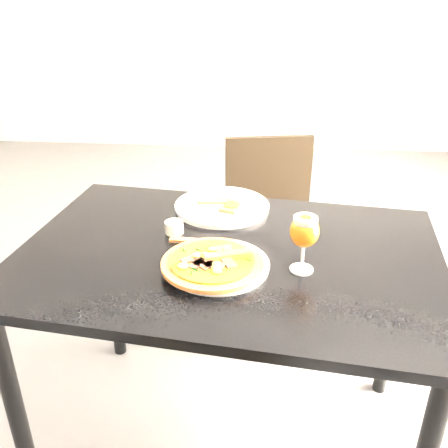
# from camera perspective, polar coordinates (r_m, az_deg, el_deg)

# --- Properties ---
(ground) EXTENTS (6.00, 6.00, 0.00)m
(ground) POSITION_cam_1_polar(r_m,az_deg,el_deg) (2.13, -5.12, -16.73)
(ground) COLOR #58585B
(ground) RESTS_ON ground
(dining_table) EXTENTS (1.29, 0.94, 0.75)m
(dining_table) POSITION_cam_1_polar(r_m,az_deg,el_deg) (1.47, 0.46, -6.20)
(dining_table) COLOR black
(dining_table) RESTS_ON ground
(chair_far) EXTENTS (0.45, 0.45, 0.85)m
(chair_far) POSITION_cam_1_polar(r_m,az_deg,el_deg) (2.16, 5.37, -0.71)
(chair_far) COLOR black
(chair_far) RESTS_ON ground
(plate_main) EXTENTS (0.30, 0.30, 0.01)m
(plate_main) POSITION_cam_1_polar(r_m,az_deg,el_deg) (1.35, -0.74, -4.72)
(plate_main) COLOR white
(plate_main) RESTS_ON dining_table
(pizza) EXTENTS (0.27, 0.27, 0.03)m
(pizza) POSITION_cam_1_polar(r_m,az_deg,el_deg) (1.33, -1.28, -4.39)
(pizza) COLOR #A35827
(pizza) RESTS_ON plate_main
(plate_second) EXTENTS (0.38, 0.38, 0.02)m
(plate_second) POSITION_cam_1_polar(r_m,az_deg,el_deg) (1.68, -0.23, 2.01)
(plate_second) COLOR white
(plate_second) RESTS_ON dining_table
(crust_scraps) EXTENTS (0.16, 0.11, 0.01)m
(crust_scraps) POSITION_cam_1_polar(r_m,az_deg,el_deg) (1.66, 0.20, 2.23)
(crust_scraps) COLOR #A35827
(crust_scraps) RESTS_ON plate_second
(loose_crust) EXTENTS (0.11, 0.03, 0.01)m
(loose_crust) POSITION_cam_1_polar(r_m,az_deg,el_deg) (1.48, -4.24, -1.90)
(loose_crust) COLOR #A35827
(loose_crust) RESTS_ON dining_table
(sauce_cup) EXTENTS (0.06, 0.06, 0.04)m
(sauce_cup) POSITION_cam_1_polar(r_m,az_deg,el_deg) (1.53, -5.72, -0.31)
(sauce_cup) COLOR silver
(sauce_cup) RESTS_ON dining_table
(beer_glass) EXTENTS (0.08, 0.08, 0.16)m
(beer_glass) POSITION_cam_1_polar(r_m,az_deg,el_deg) (1.30, 9.19, -0.86)
(beer_glass) COLOR silver
(beer_glass) RESTS_ON dining_table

